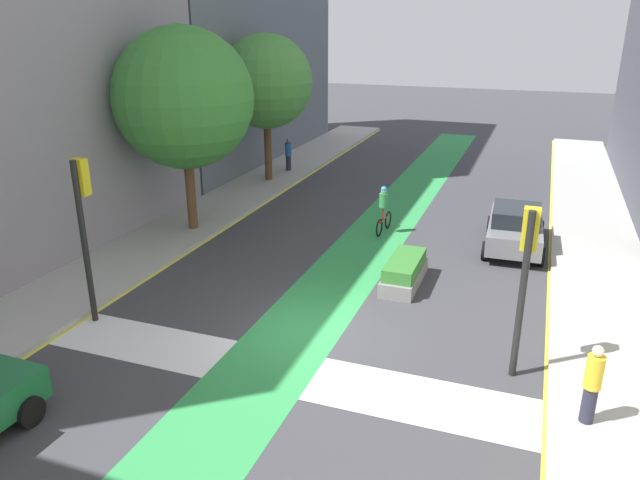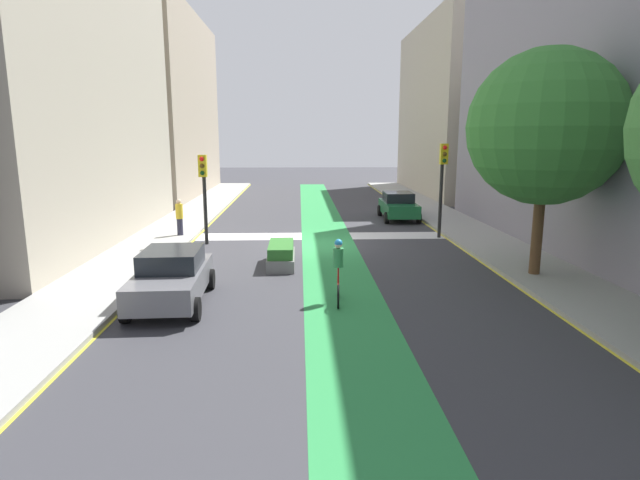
{
  "view_description": "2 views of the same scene",
  "coord_description": "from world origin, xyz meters",
  "px_view_note": "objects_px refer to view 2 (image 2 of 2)",
  "views": [
    {
      "loc": [
        5.2,
        -13.16,
        7.81
      ],
      "look_at": [
        -1.09,
        3.93,
        1.06
      ],
      "focal_mm": 33.97,
      "sensor_mm": 36.0,
      "label": 1
    },
    {
      "loc": [
        1.02,
        22.75,
        4.75
      ],
      "look_at": [
        0.31,
        4.86,
        1.17
      ],
      "focal_mm": 29.04,
      "sensor_mm": 36.0,
      "label": 2
    }
  ],
  "objects_px": {
    "car_green_left_near": "(398,206)",
    "pedestrian_sidewalk_right_a": "(179,217)",
    "cyclist_in_lane": "(338,269)",
    "street_tree_near": "(546,128)",
    "traffic_signal_near_left": "(442,173)",
    "car_grey_right_far": "(172,277)",
    "median_planter": "(281,255)",
    "traffic_signal_near_right": "(204,182)"
  },
  "relations": [
    {
      "from": "car_green_left_near",
      "to": "pedestrian_sidewalk_right_a",
      "type": "xyz_separation_m",
      "value": [
        11.49,
        5.3,
        0.23
      ]
    },
    {
      "from": "cyclist_in_lane",
      "to": "street_tree_near",
      "type": "xyz_separation_m",
      "value": [
        -6.92,
        -2.36,
        4.08
      ]
    },
    {
      "from": "traffic_signal_near_left",
      "to": "car_grey_right_far",
      "type": "distance_m",
      "value": 14.29
    },
    {
      "from": "car_grey_right_far",
      "to": "cyclist_in_lane",
      "type": "bearing_deg",
      "value": 179.92
    },
    {
      "from": "car_grey_right_far",
      "to": "pedestrian_sidewalk_right_a",
      "type": "xyz_separation_m",
      "value": [
        2.01,
        -10.0,
        0.23
      ]
    },
    {
      "from": "car_green_left_near",
      "to": "car_grey_right_far",
      "type": "relative_size",
      "value": 0.99
    },
    {
      "from": "traffic_signal_near_left",
      "to": "street_tree_near",
      "type": "distance_m",
      "value": 7.55
    },
    {
      "from": "pedestrian_sidewalk_right_a",
      "to": "street_tree_near",
      "type": "xyz_separation_m",
      "value": [
        -13.74,
        7.64,
        4.02
      ]
    },
    {
      "from": "car_green_left_near",
      "to": "street_tree_near",
      "type": "height_order",
      "value": "street_tree_near"
    },
    {
      "from": "car_green_left_near",
      "to": "pedestrian_sidewalk_right_a",
      "type": "distance_m",
      "value": 12.66
    },
    {
      "from": "cyclist_in_lane",
      "to": "pedestrian_sidewalk_right_a",
      "type": "xyz_separation_m",
      "value": [
        6.82,
        -10.0,
        0.06
      ]
    },
    {
      "from": "car_green_left_near",
      "to": "pedestrian_sidewalk_right_a",
      "type": "height_order",
      "value": "pedestrian_sidewalk_right_a"
    },
    {
      "from": "cyclist_in_lane",
      "to": "traffic_signal_near_left",
      "type": "bearing_deg",
      "value": -120.36
    },
    {
      "from": "car_green_left_near",
      "to": "median_planter",
      "type": "height_order",
      "value": "car_green_left_near"
    },
    {
      "from": "cyclist_in_lane",
      "to": "street_tree_near",
      "type": "bearing_deg",
      "value": -161.19
    },
    {
      "from": "car_green_left_near",
      "to": "pedestrian_sidewalk_right_a",
      "type": "bearing_deg",
      "value": 24.78
    },
    {
      "from": "car_green_left_near",
      "to": "car_grey_right_far",
      "type": "distance_m",
      "value": 18.0
    },
    {
      "from": "car_green_left_near",
      "to": "cyclist_in_lane",
      "type": "bearing_deg",
      "value": 73.02
    },
    {
      "from": "cyclist_in_lane",
      "to": "pedestrian_sidewalk_right_a",
      "type": "distance_m",
      "value": 12.1
    },
    {
      "from": "car_grey_right_far",
      "to": "pedestrian_sidewalk_right_a",
      "type": "distance_m",
      "value": 10.2
    },
    {
      "from": "traffic_signal_near_left",
      "to": "car_green_left_near",
      "type": "distance_m",
      "value": 6.28
    },
    {
      "from": "traffic_signal_near_left",
      "to": "car_grey_right_far",
      "type": "relative_size",
      "value": 1.05
    },
    {
      "from": "car_green_left_near",
      "to": "car_grey_right_far",
      "type": "xyz_separation_m",
      "value": [
        9.48,
        15.3,
        0.0
      ]
    },
    {
      "from": "street_tree_near",
      "to": "pedestrian_sidewalk_right_a",
      "type": "bearing_deg",
      "value": -29.09
    },
    {
      "from": "median_planter",
      "to": "cyclist_in_lane",
      "type": "bearing_deg",
      "value": 112.42
    },
    {
      "from": "cyclist_in_lane",
      "to": "car_grey_right_far",
      "type": "bearing_deg",
      "value": -0.08
    },
    {
      "from": "car_grey_right_far",
      "to": "street_tree_near",
      "type": "relative_size",
      "value": 0.57
    },
    {
      "from": "traffic_signal_near_right",
      "to": "street_tree_near",
      "type": "height_order",
      "value": "street_tree_near"
    },
    {
      "from": "traffic_signal_near_left",
      "to": "car_green_left_near",
      "type": "xyz_separation_m",
      "value": [
        0.91,
        -5.77,
        -2.31
      ]
    },
    {
      "from": "pedestrian_sidewalk_right_a",
      "to": "median_planter",
      "type": "bearing_deg",
      "value": 131.74
    },
    {
      "from": "car_grey_right_far",
      "to": "median_planter",
      "type": "bearing_deg",
      "value": -124.29
    },
    {
      "from": "cyclist_in_lane",
      "to": "median_planter",
      "type": "distance_m",
      "value": 4.79
    },
    {
      "from": "car_green_left_near",
      "to": "cyclist_in_lane",
      "type": "distance_m",
      "value": 16.01
    },
    {
      "from": "traffic_signal_near_left",
      "to": "median_planter",
      "type": "relative_size",
      "value": 1.73
    },
    {
      "from": "traffic_signal_near_right",
      "to": "car_green_left_near",
      "type": "bearing_deg",
      "value": -145.31
    },
    {
      "from": "car_grey_right_far",
      "to": "street_tree_near",
      "type": "bearing_deg",
      "value": -168.66
    },
    {
      "from": "cyclist_in_lane",
      "to": "pedestrian_sidewalk_right_a",
      "type": "height_order",
      "value": "pedestrian_sidewalk_right_a"
    },
    {
      "from": "car_grey_right_far",
      "to": "cyclist_in_lane",
      "type": "height_order",
      "value": "cyclist_in_lane"
    },
    {
      "from": "median_planter",
      "to": "traffic_signal_near_left",
      "type": "bearing_deg",
      "value": -145.21
    },
    {
      "from": "car_green_left_near",
      "to": "cyclist_in_lane",
      "type": "relative_size",
      "value": 2.28
    },
    {
      "from": "car_green_left_near",
      "to": "traffic_signal_near_right",
      "type": "bearing_deg",
      "value": 34.69
    },
    {
      "from": "car_grey_right_far",
      "to": "pedestrian_sidewalk_right_a",
      "type": "relative_size",
      "value": 2.47
    }
  ]
}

